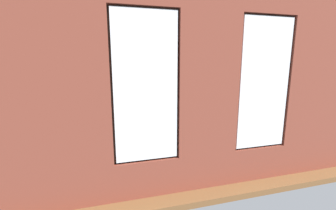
# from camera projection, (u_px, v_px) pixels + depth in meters

# --- Properties ---
(ground_plane) EXTENTS (6.94, 6.19, 0.10)m
(ground_plane) POSITION_uv_depth(u_px,v_px,m) (164.00, 136.00, 6.25)
(ground_plane) COLOR brown
(brick_wall_with_windows) EXTENTS (6.34, 0.30, 3.09)m
(brick_wall_with_windows) POSITION_uv_depth(u_px,v_px,m) (208.00, 94.00, 3.39)
(brick_wall_with_windows) COLOR brown
(brick_wall_with_windows) RESTS_ON ground_plane
(white_wall_right) EXTENTS (0.10, 5.19, 3.09)m
(white_wall_right) POSITION_uv_depth(u_px,v_px,m) (28.00, 82.00, 4.93)
(white_wall_right) COLOR silver
(white_wall_right) RESTS_ON ground_plane
(couch_by_window) EXTENTS (1.99, 0.87, 0.80)m
(couch_by_window) POSITION_uv_depth(u_px,v_px,m) (151.00, 156.00, 4.03)
(couch_by_window) COLOR black
(couch_by_window) RESTS_ON ground_plane
(couch_left) EXTENTS (1.02, 2.11, 0.80)m
(couch_left) POSITION_uv_depth(u_px,v_px,m) (250.00, 120.00, 6.46)
(couch_left) COLOR black
(couch_left) RESTS_ON ground_plane
(coffee_table) EXTENTS (1.43, 0.85, 0.43)m
(coffee_table) POSITION_uv_depth(u_px,v_px,m) (165.00, 120.00, 6.25)
(coffee_table) COLOR #A87547
(coffee_table) RESTS_ON ground_plane
(cup_ceramic) EXTENTS (0.07, 0.07, 0.08)m
(cup_ceramic) POSITION_uv_depth(u_px,v_px,m) (177.00, 115.00, 6.48)
(cup_ceramic) COLOR #4C4C51
(cup_ceramic) RESTS_ON coffee_table
(table_plant_small) EXTENTS (0.15, 0.15, 0.24)m
(table_plant_small) POSITION_uv_depth(u_px,v_px,m) (158.00, 113.00, 6.27)
(table_plant_small) COLOR #9E5638
(table_plant_small) RESTS_ON coffee_table
(remote_black) EXTENTS (0.17, 0.13, 0.02)m
(remote_black) POSITION_uv_depth(u_px,v_px,m) (170.00, 119.00, 6.15)
(remote_black) COLOR black
(remote_black) RESTS_ON coffee_table
(remote_silver) EXTENTS (0.13, 0.17, 0.02)m
(remote_silver) POSITION_uv_depth(u_px,v_px,m) (165.00, 118.00, 6.24)
(remote_silver) COLOR #B2B2B7
(remote_silver) RESTS_ON coffee_table
(remote_gray) EXTENTS (0.18, 0.11, 0.02)m
(remote_gray) POSITION_uv_depth(u_px,v_px,m) (150.00, 120.00, 6.01)
(remote_gray) COLOR #59595B
(remote_gray) RESTS_ON coffee_table
(media_console) EXTENTS (0.95, 0.42, 0.53)m
(media_console) POSITION_uv_depth(u_px,v_px,m) (52.00, 133.00, 5.50)
(media_console) COLOR black
(media_console) RESTS_ON ground_plane
(tv_flatscreen) EXTENTS (1.13, 0.20, 0.81)m
(tv_flatscreen) POSITION_uv_depth(u_px,v_px,m) (49.00, 106.00, 5.37)
(tv_flatscreen) COLOR black
(tv_flatscreen) RESTS_ON media_console
(papasan_chair) EXTENTS (1.10, 1.10, 0.69)m
(papasan_chair) POSITION_uv_depth(u_px,v_px,m) (140.00, 105.00, 8.00)
(papasan_chair) COLOR olive
(papasan_chair) RESTS_ON ground_plane
(potted_plant_foreground_right) EXTENTS (0.86, 0.86, 1.10)m
(potted_plant_foreground_right) POSITION_uv_depth(u_px,v_px,m) (74.00, 101.00, 7.37)
(potted_plant_foreground_right) COLOR beige
(potted_plant_foreground_right) RESTS_ON ground_plane
(potted_plant_mid_room_small) EXTENTS (0.33, 0.33, 0.56)m
(potted_plant_mid_room_small) POSITION_uv_depth(u_px,v_px,m) (175.00, 112.00, 7.25)
(potted_plant_mid_room_small) COLOR #9E5638
(potted_plant_mid_room_small) RESTS_ON ground_plane
(potted_plant_corner_far_left) EXTENTS (0.50, 0.50, 0.74)m
(potted_plant_corner_far_left) POSITION_uv_depth(u_px,v_px,m) (307.00, 133.00, 4.80)
(potted_plant_corner_far_left) COLOR gray
(potted_plant_corner_far_left) RESTS_ON ground_plane
(potted_plant_corner_near_left) EXTENTS (0.78, 0.83, 1.07)m
(potted_plant_corner_near_left) POSITION_uv_depth(u_px,v_px,m) (214.00, 99.00, 8.81)
(potted_plant_corner_near_left) COLOR gray
(potted_plant_corner_near_left) RESTS_ON ground_plane
(potted_plant_by_left_couch) EXTENTS (0.30, 0.30, 0.50)m
(potted_plant_by_left_couch) POSITION_uv_depth(u_px,v_px,m) (214.00, 110.00, 7.74)
(potted_plant_by_left_couch) COLOR beige
(potted_plant_by_left_couch) RESTS_ON ground_plane
(potted_plant_between_couches) EXTENTS (0.58, 0.58, 0.97)m
(potted_plant_between_couches) POSITION_uv_depth(u_px,v_px,m) (222.00, 134.00, 4.41)
(potted_plant_between_couches) COLOR #9E5638
(potted_plant_between_couches) RESTS_ON ground_plane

